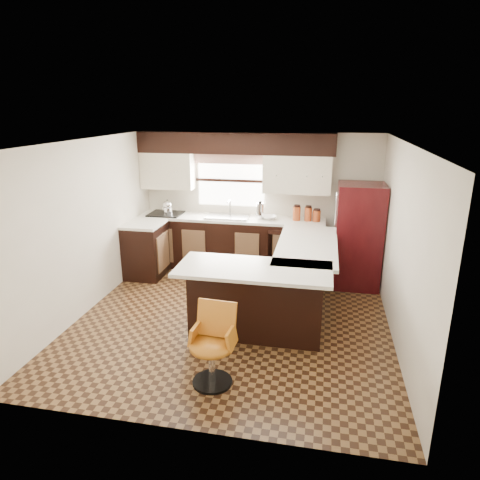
% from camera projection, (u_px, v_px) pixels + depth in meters
% --- Properties ---
extents(floor, '(4.40, 4.40, 0.00)m').
position_uv_depth(floor, '(233.00, 318.00, 5.96)').
color(floor, '#49301A').
rests_on(floor, ground).
extents(ceiling, '(4.40, 4.40, 0.00)m').
position_uv_depth(ceiling, '(232.00, 142.00, 5.24)').
color(ceiling, silver).
rests_on(ceiling, wall_back).
extents(wall_back, '(4.40, 0.00, 4.40)m').
position_uv_depth(wall_back, '(259.00, 201.00, 7.66)').
color(wall_back, beige).
rests_on(wall_back, floor).
extents(wall_front, '(4.40, 0.00, 4.40)m').
position_uv_depth(wall_front, '(177.00, 311.00, 3.54)').
color(wall_front, beige).
rests_on(wall_front, floor).
extents(wall_left, '(0.00, 4.40, 4.40)m').
position_uv_depth(wall_left, '(87.00, 227.00, 5.99)').
color(wall_left, beige).
rests_on(wall_left, floor).
extents(wall_right, '(0.00, 4.40, 4.40)m').
position_uv_depth(wall_right, '(401.00, 245.00, 5.21)').
color(wall_right, beige).
rests_on(wall_right, floor).
extents(base_cab_back, '(3.30, 0.60, 0.90)m').
position_uv_depth(base_cab_back, '(231.00, 244.00, 7.69)').
color(base_cab_back, black).
rests_on(base_cab_back, floor).
extents(base_cab_left, '(0.60, 0.70, 0.90)m').
position_uv_depth(base_cab_left, '(146.00, 251.00, 7.33)').
color(base_cab_left, black).
rests_on(base_cab_left, floor).
extents(counter_back, '(3.30, 0.60, 0.04)m').
position_uv_depth(counter_back, '(231.00, 219.00, 7.55)').
color(counter_back, silver).
rests_on(counter_back, base_cab_back).
extents(counter_left, '(0.60, 0.70, 0.04)m').
position_uv_depth(counter_left, '(144.00, 224.00, 7.19)').
color(counter_left, silver).
rests_on(counter_left, base_cab_left).
extents(soffit, '(3.40, 0.35, 0.36)m').
position_uv_depth(soffit, '(235.00, 143.00, 7.26)').
color(soffit, black).
rests_on(soffit, wall_back).
extents(upper_cab_left, '(0.94, 0.35, 0.64)m').
position_uv_depth(upper_cab_left, '(168.00, 170.00, 7.64)').
color(upper_cab_left, beige).
rests_on(upper_cab_left, wall_back).
extents(upper_cab_right, '(1.14, 0.35, 0.64)m').
position_uv_depth(upper_cab_right, '(297.00, 174.00, 7.21)').
color(upper_cab_right, beige).
rests_on(upper_cab_right, wall_back).
extents(window_pane, '(1.20, 0.02, 0.90)m').
position_uv_depth(window_pane, '(231.00, 180.00, 7.63)').
color(window_pane, white).
rests_on(window_pane, wall_back).
extents(valance, '(1.30, 0.06, 0.18)m').
position_uv_depth(valance, '(230.00, 159.00, 7.47)').
color(valance, '#D19B93').
rests_on(valance, wall_back).
extents(sink, '(0.75, 0.45, 0.03)m').
position_uv_depth(sink, '(228.00, 217.00, 7.52)').
color(sink, '#B2B2B7').
rests_on(sink, counter_back).
extents(dishwasher, '(0.58, 0.03, 0.78)m').
position_uv_depth(dishwasher, '(285.00, 254.00, 7.24)').
color(dishwasher, black).
rests_on(dishwasher, floor).
extents(cooktop, '(0.58, 0.50, 0.02)m').
position_uv_depth(cooktop, '(166.00, 214.00, 7.74)').
color(cooktop, black).
rests_on(cooktop, counter_back).
extents(peninsula_long, '(0.60, 1.95, 0.90)m').
position_uv_depth(peninsula_long, '(302.00, 276.00, 6.24)').
color(peninsula_long, black).
rests_on(peninsula_long, floor).
extents(peninsula_return, '(1.65, 0.60, 0.90)m').
position_uv_depth(peninsula_return, '(256.00, 301.00, 5.43)').
color(peninsula_return, black).
rests_on(peninsula_return, floor).
extents(counter_pen_long, '(0.84, 1.95, 0.04)m').
position_uv_depth(counter_pen_long, '(307.00, 245.00, 6.09)').
color(counter_pen_long, silver).
rests_on(counter_pen_long, peninsula_long).
extents(counter_pen_return, '(1.89, 0.84, 0.04)m').
position_uv_depth(counter_pen_return, '(254.00, 269.00, 5.21)').
color(counter_pen_return, silver).
rests_on(counter_pen_return, peninsula_return).
extents(refrigerator, '(0.72, 0.69, 1.68)m').
position_uv_depth(refrigerator, '(358.00, 236.00, 6.82)').
color(refrigerator, '#37090C').
rests_on(refrigerator, floor).
extents(bar_chair, '(0.50, 0.50, 0.87)m').
position_uv_depth(bar_chair, '(212.00, 347.00, 4.43)').
color(bar_chair, '#BB6A19').
rests_on(bar_chair, floor).
extents(kettle, '(0.18, 0.18, 0.25)m').
position_uv_depth(kettle, '(167.00, 206.00, 7.69)').
color(kettle, silver).
rests_on(kettle, cooktop).
extents(percolator, '(0.13, 0.13, 0.28)m').
position_uv_depth(percolator, '(260.00, 211.00, 7.40)').
color(percolator, silver).
rests_on(percolator, counter_back).
extents(mixing_bowl, '(0.31, 0.31, 0.06)m').
position_uv_depth(mixing_bowl, '(269.00, 217.00, 7.40)').
color(mixing_bowl, white).
rests_on(mixing_bowl, counter_back).
extents(canister_large, '(0.13, 0.13, 0.24)m').
position_uv_depth(canister_large, '(297.00, 213.00, 7.31)').
color(canister_large, '#9B3E18').
rests_on(canister_large, counter_back).
extents(canister_med, '(0.12, 0.12, 0.23)m').
position_uv_depth(canister_med, '(308.00, 214.00, 7.27)').
color(canister_med, '#9B3E18').
rests_on(canister_med, counter_back).
extents(canister_small, '(0.14, 0.14, 0.19)m').
position_uv_depth(canister_small, '(317.00, 216.00, 7.25)').
color(canister_small, '#9B3E18').
rests_on(canister_small, counter_back).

